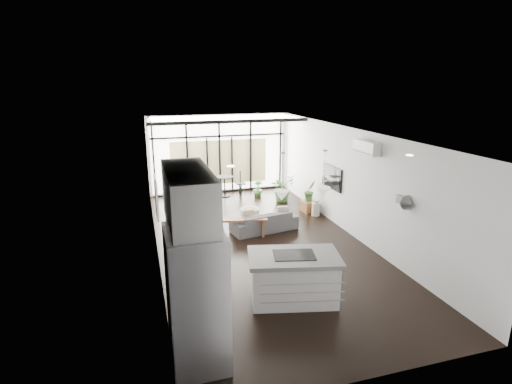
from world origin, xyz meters
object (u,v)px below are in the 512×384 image
sofa (264,218)px  milk_can (316,208)px  console_bench (238,227)px  tv (332,177)px  island (293,278)px  pouf (250,216)px  fridge (197,298)px

sofa → milk_can: size_ratio=3.67×
console_bench → tv: (2.88, 0.41, 1.05)m
console_bench → milk_can: 2.82m
island → pouf: (0.34, 4.22, -0.24)m
pouf → tv: 2.58m
pouf → milk_can: 2.10m
island → console_bench: island is taller
island → fridge: size_ratio=0.82×
console_bench → sofa: bearing=24.2°
fridge → pouf: (2.28, 5.38, -0.80)m
island → milk_can: 4.94m
island → pouf: island is taller
island → sofa: island is taller
island → fridge: (-1.94, -1.16, 0.56)m
sofa → console_bench: (-0.79, -0.18, -0.11)m
sofa → tv: tv is taller
pouf → milk_can: milk_can is taller
sofa → milk_can: bearing=-168.9°
island → console_bench: 3.39m
milk_can → tv: size_ratio=0.45×
island → console_bench: size_ratio=1.08×
island → pouf: bearing=98.3°
fridge → tv: size_ratio=1.85×
island → milk_can: (2.44, 4.30, -0.21)m
tv → milk_can: bearing=112.0°
island → console_bench: (-0.23, 3.37, -0.21)m
island → milk_can: island is taller
milk_can → pouf: bearing=-177.9°
fridge → sofa: size_ratio=1.12×
tv → pouf: bearing=169.1°
fridge → pouf: size_ratio=3.71×
island → tv: tv is taller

